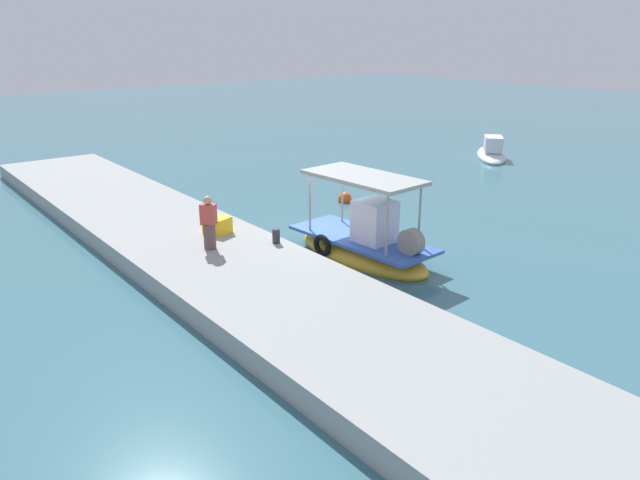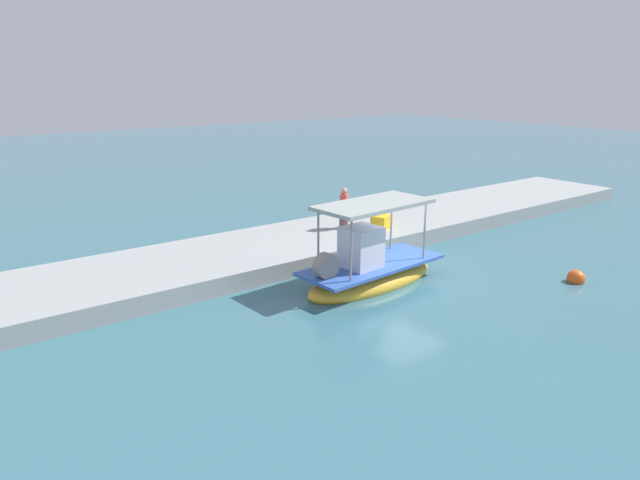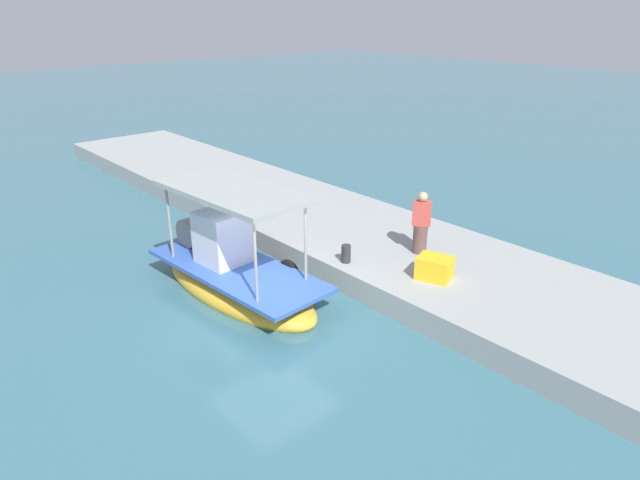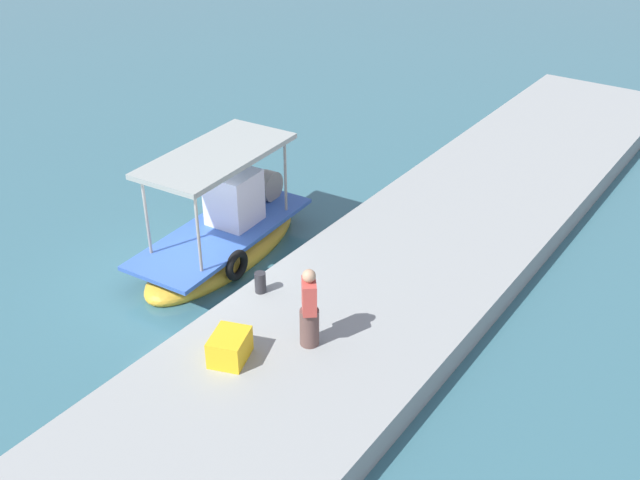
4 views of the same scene
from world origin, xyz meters
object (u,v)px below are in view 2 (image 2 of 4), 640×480
at_px(fisherman_near_bollard, 344,210).
at_px(cargo_crate, 382,222).
at_px(marker_buoy, 576,279).
at_px(mooring_bollard, 358,236).
at_px(main_fishing_boat, 370,270).

bearing_deg(fisherman_near_bollard, cargo_crate, 142.49).
xyz_separation_m(fisherman_near_bollard, marker_buoy, (-3.23, 8.15, -1.25)).
xyz_separation_m(fisherman_near_bollard, mooring_bollard, (0.83, 1.87, -0.52)).
bearing_deg(main_fishing_boat, cargo_crate, -137.22).
xyz_separation_m(mooring_bollard, cargo_crate, (-2.04, -0.94, 0.04)).
height_order(fisherman_near_bollard, cargo_crate, fisherman_near_bollard).
height_order(mooring_bollard, marker_buoy, mooring_bollard).
distance_m(main_fishing_boat, fisherman_near_bollard, 4.89).
relative_size(fisherman_near_bollard, cargo_crate, 2.10).
height_order(main_fishing_boat, fisherman_near_bollard, main_fishing_boat).
bearing_deg(mooring_bollard, marker_buoy, 122.89).
height_order(main_fishing_boat, mooring_bollard, main_fishing_boat).
distance_m(main_fishing_boat, cargo_crate, 4.85).
xyz_separation_m(cargo_crate, marker_buoy, (-2.02, 7.22, -0.76)).
relative_size(main_fishing_boat, mooring_bollard, 11.65).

